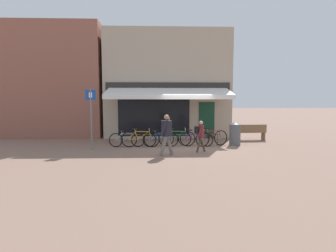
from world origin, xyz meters
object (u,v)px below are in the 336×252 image
at_px(bicycle_silver, 127,139).
at_px(bicycle_blue, 160,139).
at_px(bicycle_purple, 195,139).
at_px(pedestrian_adult, 166,131).
at_px(pedestrian_child, 200,132).
at_px(litter_bin, 235,134).
at_px(parking_sign, 91,113).
at_px(park_bench, 251,132).
at_px(bicycle_red, 212,138).
at_px(bicycle_orange, 140,139).
at_px(bicycle_green, 177,138).

xyz_separation_m(bicycle_silver, bicycle_blue, (1.57, 0.02, -0.00)).
distance_m(bicycle_purple, pedestrian_adult, 2.62).
relative_size(bicycle_purple, pedestrian_child, 1.22).
xyz_separation_m(bicycle_silver, pedestrian_adult, (1.80, -2.01, 0.62)).
height_order(litter_bin, parking_sign, parking_sign).
distance_m(bicycle_silver, pedestrian_child, 3.56).
xyz_separation_m(bicycle_blue, litter_bin, (3.62, 0.27, 0.21)).
relative_size(parking_sign, park_bench, 1.65).
xyz_separation_m(bicycle_red, park_bench, (2.57, 1.86, 0.07)).
xyz_separation_m(bicycle_orange, pedestrian_adult, (1.16, -1.92, 0.58)).
relative_size(bicycle_blue, parking_sign, 0.63).
height_order(bicycle_orange, pedestrian_adult, pedestrian_adult).
xyz_separation_m(bicycle_purple, parking_sign, (-4.68, -0.81, 1.27)).
distance_m(bicycle_orange, park_bench, 6.30).
bearing_deg(bicycle_green, parking_sign, -163.84).
xyz_separation_m(pedestrian_adult, pedestrian_child, (1.43, 0.60, -0.14)).
relative_size(bicycle_silver, pedestrian_adult, 1.04).
xyz_separation_m(pedestrian_child, litter_bin, (1.97, 1.70, -0.27)).
bearing_deg(bicycle_orange, pedestrian_adult, -58.78).
relative_size(bicycle_green, pedestrian_child, 1.31).
xyz_separation_m(bicycle_silver, bicycle_orange, (0.64, -0.09, 0.04)).
xyz_separation_m(bicycle_blue, park_bench, (5.02, 1.95, 0.11)).
xyz_separation_m(bicycle_red, litter_bin, (1.17, 0.18, 0.17)).
height_order(bicycle_purple, pedestrian_child, pedestrian_child).
distance_m(bicycle_blue, parking_sign, 3.36).
xyz_separation_m(litter_bin, park_bench, (1.40, 1.68, -0.10)).
height_order(bicycle_blue, pedestrian_child, pedestrian_child).
distance_m(bicycle_orange, bicycle_red, 3.39).
relative_size(bicycle_green, parking_sign, 0.65).
relative_size(bicycle_orange, bicycle_green, 1.02).
bearing_deg(bicycle_green, litter_bin, 8.85).
bearing_deg(pedestrian_adult, pedestrian_child, 28.14).
relative_size(bicycle_purple, pedestrian_adult, 1.00).
distance_m(bicycle_silver, bicycle_purple, 3.23).
bearing_deg(park_bench, bicycle_purple, -153.82).
bearing_deg(pedestrian_adult, park_bench, 45.11).
bearing_deg(bicycle_silver, pedestrian_child, -24.36).
xyz_separation_m(pedestrian_adult, park_bench, (4.80, 3.98, -0.51)).
distance_m(bicycle_green, park_bench, 4.65).
relative_size(bicycle_orange, pedestrian_adult, 1.10).
distance_m(pedestrian_adult, pedestrian_child, 1.55).
height_order(pedestrian_adult, litter_bin, pedestrian_adult).
distance_m(bicycle_blue, bicycle_purple, 1.66).
distance_m(litter_bin, parking_sign, 6.80).
bearing_deg(bicycle_orange, pedestrian_child, -26.98).
bearing_deg(bicycle_purple, bicycle_orange, -156.76).
height_order(bicycle_red, pedestrian_adult, pedestrian_adult).
distance_m(pedestrian_child, litter_bin, 2.62).
relative_size(pedestrian_adult, park_bench, 1.00).
bearing_deg(litter_bin, bicycle_green, -175.69).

